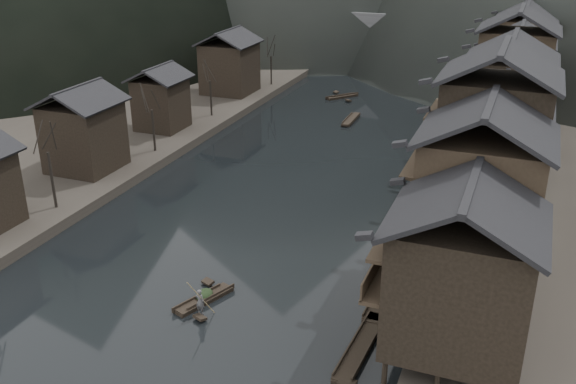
% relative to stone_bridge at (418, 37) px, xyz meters
% --- Properties ---
extents(water, '(300.00, 300.00, 0.00)m').
position_rel_stone_bridge_xyz_m(water, '(0.00, -72.00, -5.11)').
color(water, black).
rests_on(water, ground).
extents(left_bank, '(40.00, 200.00, 1.20)m').
position_rel_stone_bridge_xyz_m(left_bank, '(-35.00, -32.00, -4.51)').
color(left_bank, '#2D2823').
rests_on(left_bank, ground).
extents(stilt_houses, '(9.00, 67.60, 16.44)m').
position_rel_stone_bridge_xyz_m(stilt_houses, '(17.28, -52.74, 3.82)').
color(stilt_houses, black).
rests_on(stilt_houses, ground).
extents(left_houses, '(8.10, 53.20, 8.73)m').
position_rel_stone_bridge_xyz_m(left_houses, '(-20.50, -51.88, 0.55)').
color(left_houses, black).
rests_on(left_houses, left_bank).
extents(bare_trees, '(3.75, 60.46, 7.50)m').
position_rel_stone_bridge_xyz_m(bare_trees, '(-17.00, -59.56, 1.15)').
color(bare_trees, black).
rests_on(bare_trees, left_bank).
extents(moored_sampans, '(3.04, 56.05, 0.47)m').
position_rel_stone_bridge_xyz_m(moored_sampans, '(12.13, -54.90, -4.91)').
color(moored_sampans, black).
rests_on(moored_sampans, water).
extents(midriver_boats, '(6.96, 15.76, 0.44)m').
position_rel_stone_bridge_xyz_m(midriver_boats, '(-3.66, -29.14, -4.91)').
color(midriver_boats, black).
rests_on(midriver_boats, water).
extents(stone_bridge, '(40.00, 6.00, 9.00)m').
position_rel_stone_bridge_xyz_m(stone_bridge, '(0.00, 0.00, 0.00)').
color(stone_bridge, '#4C4C4F').
rests_on(stone_bridge, ground).
extents(hero_sampan, '(2.56, 4.88, 0.43)m').
position_rel_stone_bridge_xyz_m(hero_sampan, '(0.80, -77.72, -4.91)').
color(hero_sampan, black).
rests_on(hero_sampan, water).
extents(cargo_heap, '(1.08, 1.41, 0.65)m').
position_rel_stone_bridge_xyz_m(cargo_heap, '(0.72, -77.51, -4.35)').
color(cargo_heap, black).
rests_on(cargo_heap, hero_sampan).
extents(boatman, '(0.70, 0.49, 1.81)m').
position_rel_stone_bridge_xyz_m(boatman, '(1.42, -79.32, -3.77)').
color(boatman, '#4C4C4E').
rests_on(boatman, hero_sampan).
extents(bamboo_pole, '(1.17, 1.76, 3.32)m').
position_rel_stone_bridge_xyz_m(bamboo_pole, '(1.62, -79.32, -1.21)').
color(bamboo_pole, '#8C7A51').
rests_on(bamboo_pole, boatman).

